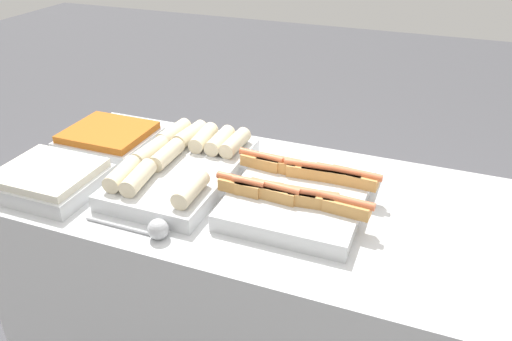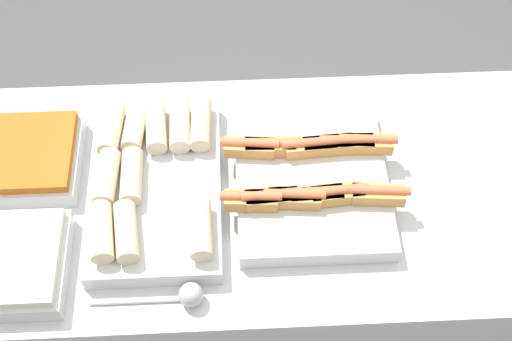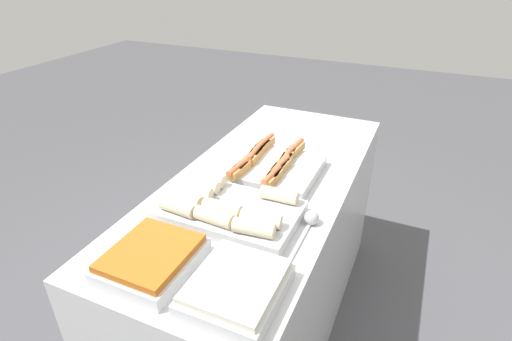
{
  "view_description": "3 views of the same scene",
  "coord_description": "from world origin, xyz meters",
  "px_view_note": "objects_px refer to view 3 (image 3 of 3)",
  "views": [
    {
      "loc": [
        0.37,
        -1.19,
        1.73
      ],
      "look_at": [
        -0.09,
        0.0,
        1.01
      ],
      "focal_mm": 35.0,
      "sensor_mm": 36.0,
      "label": 1
    },
    {
      "loc": [
        -0.14,
        -1.01,
        2.4
      ],
      "look_at": [
        -0.09,
        0.0,
        1.01
      ],
      "focal_mm": 50.0,
      "sensor_mm": 36.0,
      "label": 2
    },
    {
      "loc": [
        -1.44,
        -0.6,
        1.82
      ],
      "look_at": [
        -0.09,
        0.0,
        1.01
      ],
      "focal_mm": 28.0,
      "sensor_mm": 36.0,
      "label": 3
    }
  ],
  "objects_px": {
    "tray_hotdogs": "(268,165)",
    "tray_side_front": "(236,288)",
    "serving_spoon_near": "(310,220)",
    "tray_side_back": "(152,259)",
    "tray_wraps": "(226,209)"
  },
  "relations": [
    {
      "from": "tray_hotdogs",
      "to": "tray_side_back",
      "type": "bearing_deg",
      "value": 172.34
    },
    {
      "from": "tray_side_front",
      "to": "serving_spoon_near",
      "type": "bearing_deg",
      "value": -12.65
    },
    {
      "from": "tray_side_front",
      "to": "tray_side_back",
      "type": "bearing_deg",
      "value": 90.0
    },
    {
      "from": "tray_hotdogs",
      "to": "serving_spoon_near",
      "type": "bearing_deg",
      "value": -136.07
    },
    {
      "from": "tray_wraps",
      "to": "tray_side_back",
      "type": "bearing_deg",
      "value": 165.39
    },
    {
      "from": "tray_wraps",
      "to": "serving_spoon_near",
      "type": "relative_size",
      "value": 2.03
    },
    {
      "from": "tray_wraps",
      "to": "tray_side_front",
      "type": "xyz_separation_m",
      "value": [
        -0.34,
        -0.21,
        -0.01
      ]
    },
    {
      "from": "tray_wraps",
      "to": "tray_side_front",
      "type": "height_order",
      "value": "tray_wraps"
    },
    {
      "from": "tray_wraps",
      "to": "serving_spoon_near",
      "type": "xyz_separation_m",
      "value": [
        0.08,
        -0.31,
        -0.02
      ]
    },
    {
      "from": "serving_spoon_near",
      "to": "tray_side_back",
      "type": "bearing_deg",
      "value": 136.77
    },
    {
      "from": "tray_wraps",
      "to": "serving_spoon_near",
      "type": "bearing_deg",
      "value": -75.24
    },
    {
      "from": "tray_wraps",
      "to": "tray_side_back",
      "type": "distance_m",
      "value": 0.35
    },
    {
      "from": "tray_hotdogs",
      "to": "tray_side_back",
      "type": "distance_m",
      "value": 0.74
    },
    {
      "from": "tray_side_back",
      "to": "tray_wraps",
      "type": "bearing_deg",
      "value": -14.61
    },
    {
      "from": "tray_hotdogs",
      "to": "tray_side_front",
      "type": "height_order",
      "value": "tray_hotdogs"
    }
  ]
}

